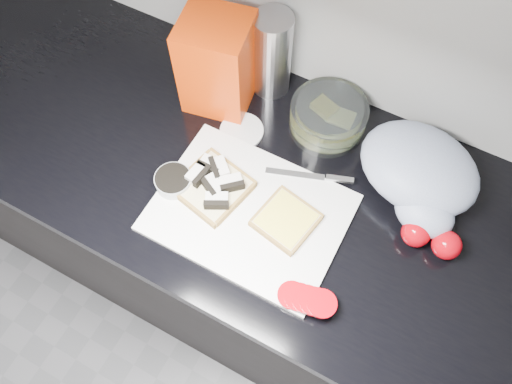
% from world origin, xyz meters
% --- Properties ---
extents(base_cabinet, '(3.50, 0.60, 0.86)m').
position_xyz_m(base_cabinet, '(0.00, 1.20, 0.43)').
color(base_cabinet, black).
rests_on(base_cabinet, ground).
extents(countertop, '(3.50, 0.64, 0.04)m').
position_xyz_m(countertop, '(0.00, 1.20, 0.88)').
color(countertop, black).
rests_on(countertop, base_cabinet).
extents(cutting_board, '(0.40, 0.30, 0.01)m').
position_xyz_m(cutting_board, '(-0.10, 1.11, 0.91)').
color(cutting_board, white).
rests_on(cutting_board, countertop).
extents(bread_left, '(0.17, 0.17, 0.04)m').
position_xyz_m(bread_left, '(-0.19, 1.12, 0.93)').
color(bread_left, beige).
rests_on(bread_left, cutting_board).
extents(bread_right, '(0.14, 0.14, 0.02)m').
position_xyz_m(bread_right, '(-0.02, 1.12, 0.92)').
color(bread_right, beige).
rests_on(bread_right, cutting_board).
extents(tomato_slices, '(0.13, 0.08, 0.02)m').
position_xyz_m(tomato_slices, '(0.09, 0.99, 0.92)').
color(tomato_slices, '#B0040D').
rests_on(tomato_slices, cutting_board).
extents(knife, '(0.19, 0.08, 0.01)m').
position_xyz_m(knife, '(0.00, 1.25, 0.91)').
color(knife, '#B7B8BC').
rests_on(knife, cutting_board).
extents(seed_tub, '(0.08, 0.08, 0.04)m').
position_xyz_m(seed_tub, '(-0.27, 1.09, 0.92)').
color(seed_tub, '#ABB0B0').
rests_on(seed_tub, countertop).
extents(tub_lid, '(0.12, 0.12, 0.01)m').
position_xyz_m(tub_lid, '(-0.22, 1.28, 0.90)').
color(tub_lid, silver).
rests_on(tub_lid, countertop).
extents(glass_bowl, '(0.18, 0.18, 0.07)m').
position_xyz_m(glass_bowl, '(-0.05, 1.39, 0.94)').
color(glass_bowl, silver).
rests_on(glass_bowl, countertop).
extents(bread_bag, '(0.17, 0.16, 0.23)m').
position_xyz_m(bread_bag, '(-0.31, 1.35, 1.02)').
color(bread_bag, '#DA3F03').
rests_on(bread_bag, countertop).
extents(steel_canister, '(0.09, 0.09, 0.22)m').
position_xyz_m(steel_canister, '(-0.22, 1.44, 1.01)').
color(steel_canister, '#A2A2A7').
rests_on(steel_canister, countertop).
extents(grocery_bag, '(0.30, 0.28, 0.12)m').
position_xyz_m(grocery_bag, '(0.19, 1.33, 0.96)').
color(grocery_bag, '#A2B0C7').
rests_on(grocery_bag, countertop).
extents(whole_tomatoes, '(0.12, 0.06, 0.06)m').
position_xyz_m(whole_tomatoes, '(0.26, 1.22, 0.93)').
color(whole_tomatoes, '#B0040D').
rests_on(whole_tomatoes, countertop).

